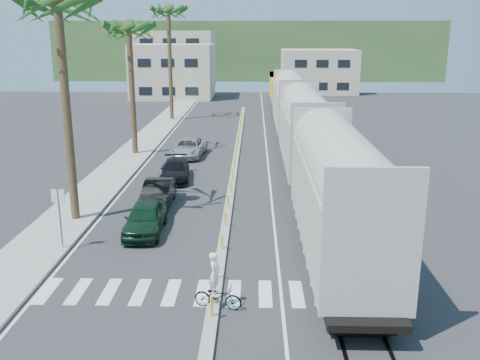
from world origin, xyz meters
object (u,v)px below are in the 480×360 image
(car_lead, at_px, (145,218))
(street_sign, at_px, (59,209))
(car_second, at_px, (158,194))
(cyclist, at_px, (217,291))

(car_lead, bearing_deg, street_sign, -146.76)
(car_second, relative_size, cyclist, 2.07)
(car_lead, distance_m, cyclist, 8.52)
(car_second, xyz_separation_m, cyclist, (4.20, -11.74, -0.06))
(car_second, bearing_deg, cyclist, -70.31)
(car_lead, height_order, car_second, car_lead)
(street_sign, bearing_deg, car_second, 63.79)
(street_sign, relative_size, car_lead, 0.67)
(street_sign, height_order, car_lead, street_sign)
(car_lead, xyz_separation_m, car_second, (-0.10, 4.27, -0.02))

